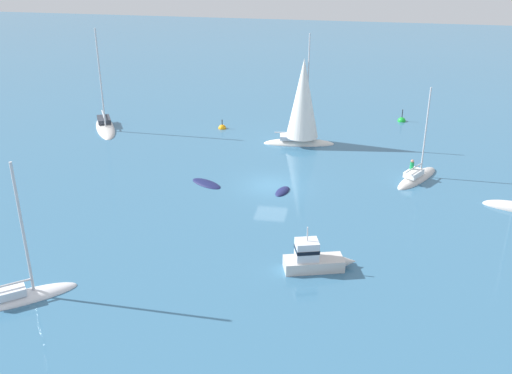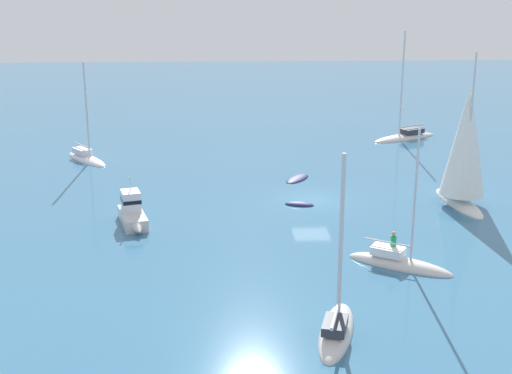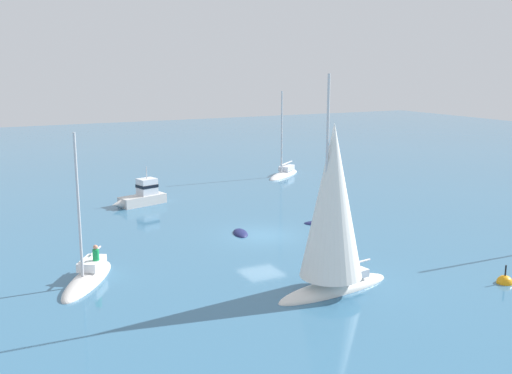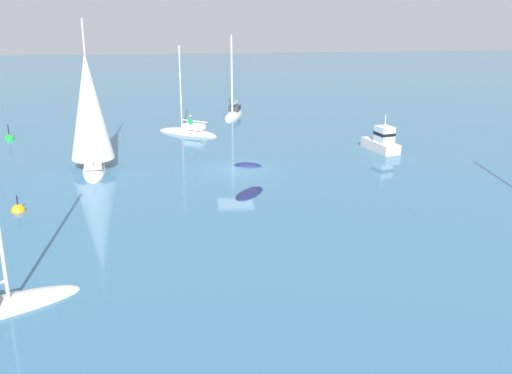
% 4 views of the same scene
% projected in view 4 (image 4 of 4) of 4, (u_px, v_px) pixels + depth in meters
% --- Properties ---
extents(ground_plane, '(160.00, 160.00, 0.00)m').
position_uv_depth(ground_plane, '(235.00, 170.00, 42.43)').
color(ground_plane, teal).
extents(ketch, '(5.60, 2.80, 8.44)m').
position_uv_depth(ketch, '(233.00, 114.00, 60.15)').
color(ketch, silver).
rests_on(ketch, ground).
extents(skiff, '(1.38, 2.15, 0.45)m').
position_uv_depth(skiff, '(248.00, 166.00, 43.49)').
color(skiff, '#191E4C').
rests_on(skiff, ground).
extents(launch, '(4.57, 2.30, 2.93)m').
position_uv_depth(launch, '(381.00, 141.00, 47.43)').
color(launch, silver).
rests_on(launch, ground).
extents(skiff_1, '(3.13, 2.56, 0.37)m').
position_uv_depth(skiff_1, '(249.00, 194.00, 37.59)').
color(skiff_1, '#191E4C').
rests_on(skiff_1, ground).
extents(yacht, '(6.72, 3.30, 10.70)m').
position_uv_depth(yacht, '(90.00, 115.00, 41.59)').
color(yacht, silver).
rests_on(yacht, ground).
extents(sloop, '(4.23, 5.62, 8.03)m').
position_uv_depth(sloop, '(188.00, 132.00, 52.92)').
color(sloop, silver).
rests_on(sloop, ground).
extents(channel_buoy, '(0.80, 0.80, 1.33)m').
position_uv_depth(channel_buoy, '(18.00, 211.00, 34.68)').
color(channel_buoy, orange).
rests_on(channel_buoy, ground).
extents(mooring_buoy, '(0.84, 0.84, 1.68)m').
position_uv_depth(mooring_buoy, '(10.00, 139.00, 51.06)').
color(mooring_buoy, green).
rests_on(mooring_buoy, ground).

